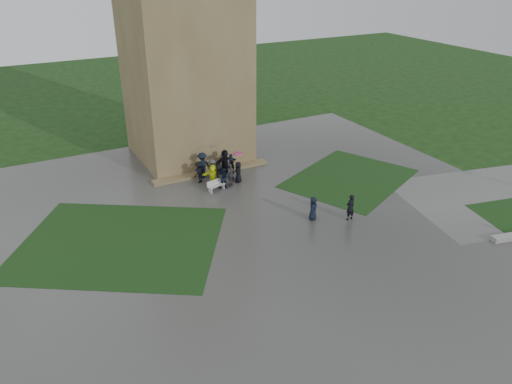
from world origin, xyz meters
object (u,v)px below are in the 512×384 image
pedestrian_mid (313,208)px  tower (183,41)px  bench (216,185)px  pedestrian_near (350,207)px

pedestrian_mid → tower: bearing=57.5°
pedestrian_mid → bench: bearing=75.2°
bench → pedestrian_near: 9.50m
bench → pedestrian_mid: pedestrian_mid is taller
tower → pedestrian_near: (4.71, -14.93, -8.14)m
bench → pedestrian_near: bearing=-68.2°
tower → pedestrian_mid: 16.33m
bench → tower: bearing=68.8°
pedestrian_near → tower: bearing=-77.3°
bench → pedestrian_mid: size_ratio=0.92×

